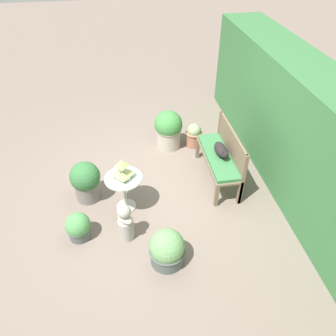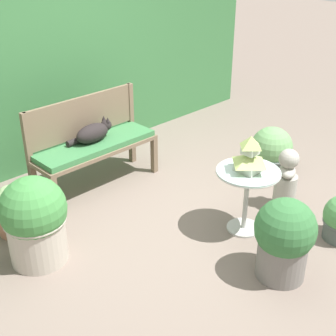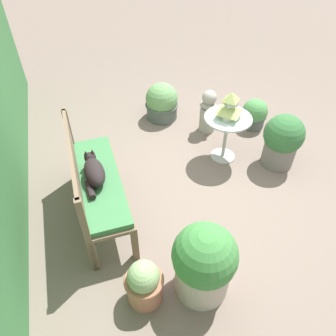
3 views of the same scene
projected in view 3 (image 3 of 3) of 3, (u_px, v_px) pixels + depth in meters
ground at (198, 181)px, 4.00m from camera, size 30.00×30.00×0.00m
garden_bench at (100, 183)px, 3.34m from camera, size 1.39×0.45×0.52m
bench_backrest at (75, 170)px, 3.13m from camera, size 1.39×0.06×0.97m
cat at (94, 171)px, 3.22m from camera, size 0.53×0.22×0.23m
patio_table at (227, 127)px, 4.01m from camera, size 0.58×0.58×0.62m
pagoda_birdhouse at (230, 107)px, 3.82m from camera, size 0.27×0.27×0.33m
garden_bust at (208, 112)px, 4.58m from camera, size 0.32×0.29×0.63m
potted_plant_path_edge at (204, 262)px, 2.73m from camera, size 0.55×0.55×0.78m
potted_plant_hedge_corner at (282, 140)px, 4.00m from camera, size 0.49×0.49×0.70m
potted_plant_table_far at (144, 283)px, 2.76m from camera, size 0.34×0.34×0.49m
potted_plant_table_near at (254, 114)px, 4.71m from camera, size 0.36×0.36×0.43m
potted_plant_bench_right at (162, 103)px, 4.85m from camera, size 0.49×0.49×0.55m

